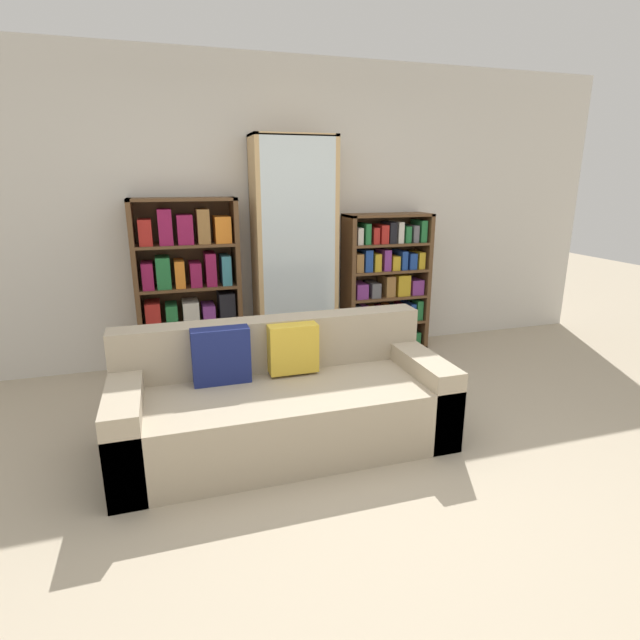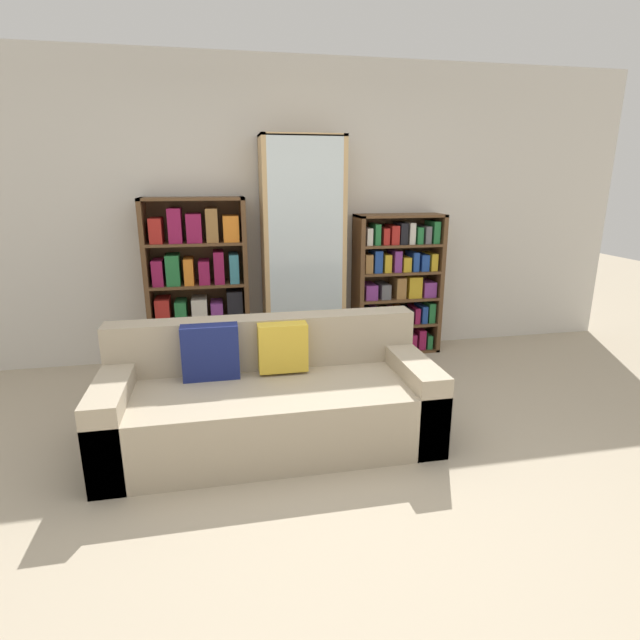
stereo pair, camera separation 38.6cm
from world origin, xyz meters
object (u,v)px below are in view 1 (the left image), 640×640
object	(u,v)px
bookshelf_left	(189,291)
couch	(282,402)
wine_bottle	(362,356)
bookshelf_right	(386,285)
display_cabinet	(294,253)

from	to	relation	value
bookshelf_left	couch	bearing A→B (deg)	-73.07
bookshelf_left	wine_bottle	distance (m)	1.63
couch	bookshelf_right	xyz separation A→B (m)	(1.41, 1.53, 0.38)
bookshelf_left	wine_bottle	bearing A→B (deg)	-20.17
couch	bookshelf_right	size ratio (longest dim) A/B	1.55
bookshelf_left	bookshelf_right	distance (m)	1.88
bookshelf_left	bookshelf_right	size ratio (longest dim) A/B	1.13
display_cabinet	bookshelf_right	bearing A→B (deg)	1.01
wine_bottle	bookshelf_left	bearing A→B (deg)	159.83
bookshelf_left	display_cabinet	size ratio (longest dim) A/B	0.74
display_cabinet	wine_bottle	xyz separation A→B (m)	(0.48, -0.51, -0.87)
couch	wine_bottle	distance (m)	1.40
bookshelf_right	display_cabinet	bearing A→B (deg)	-178.99
couch	display_cabinet	size ratio (longest dim) A/B	1.02
couch	bookshelf_left	world-z (taller)	bookshelf_left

